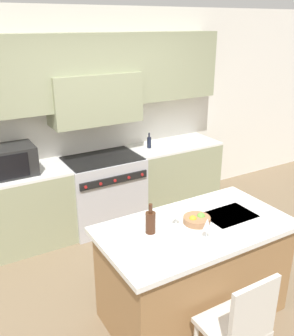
% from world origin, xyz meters
% --- Properties ---
extents(ground_plane, '(10.00, 10.00, 0.00)m').
position_xyz_m(ground_plane, '(0.00, 0.00, 0.00)').
color(ground_plane, '#7A664C').
extents(back_cabinetry, '(10.00, 0.46, 2.70)m').
position_xyz_m(back_cabinetry, '(0.00, 1.91, 1.59)').
color(back_cabinetry, silver).
rests_on(back_cabinetry, ground_plane).
extents(back_counter, '(3.46, 0.62, 0.93)m').
position_xyz_m(back_counter, '(0.00, 1.66, 0.46)').
color(back_counter, gray).
rests_on(back_counter, ground_plane).
extents(range_stove, '(0.95, 0.70, 0.93)m').
position_xyz_m(range_stove, '(0.00, 1.64, 0.46)').
color(range_stove, '#B7B7BC').
rests_on(range_stove, ground_plane).
extents(microwave, '(0.56, 0.41, 0.32)m').
position_xyz_m(microwave, '(-1.10, 1.66, 1.09)').
color(microwave, black).
rests_on(microwave, back_counter).
extents(kitchen_island, '(1.65, 0.90, 0.91)m').
position_xyz_m(kitchen_island, '(0.01, -0.27, 0.46)').
color(kitchen_island, olive).
rests_on(kitchen_island, ground_plane).
extents(island_chair, '(0.42, 0.40, 0.97)m').
position_xyz_m(island_chair, '(-0.17, -1.03, 0.55)').
color(island_chair, beige).
rests_on(island_chair, ground_plane).
extents(wine_bottle, '(0.08, 0.08, 0.26)m').
position_xyz_m(wine_bottle, '(-0.38, -0.17, 1.01)').
color(wine_bottle, '#422314').
rests_on(wine_bottle, kitchen_island).
extents(wine_glass_near, '(0.07, 0.07, 0.18)m').
position_xyz_m(wine_glass_near, '(-0.04, -0.47, 1.03)').
color(wine_glass_near, white).
rests_on(wine_glass_near, kitchen_island).
extents(wine_glass_far, '(0.07, 0.07, 0.18)m').
position_xyz_m(wine_glass_far, '(-0.13, -0.18, 1.03)').
color(wine_glass_far, white).
rests_on(wine_glass_far, kitchen_island).
extents(fruit_bowl, '(0.23, 0.23, 0.08)m').
position_xyz_m(fruit_bowl, '(0.04, -0.24, 0.94)').
color(fruit_bowl, '#996B47').
rests_on(fruit_bowl, kitchen_island).
extents(oil_bottle_on_counter, '(0.06, 0.06, 0.21)m').
position_xyz_m(oil_bottle_on_counter, '(0.71, 1.69, 1.01)').
color(oil_bottle_on_counter, black).
rests_on(oil_bottle_on_counter, back_counter).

